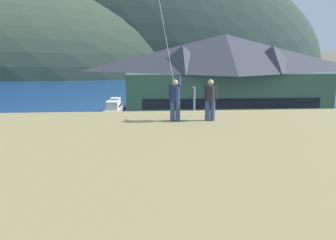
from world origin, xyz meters
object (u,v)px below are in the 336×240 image
object	(u,v)px
parked_car_front_row_end	(99,165)
parked_car_back_row_right	(313,189)
moored_boat_outer_mooring	(160,108)
person_kite_flyer	(175,99)
person_companion	(210,99)
parked_car_front_row_red	(215,166)
parked_car_mid_row_near	(307,163)
parking_light_pole	(194,118)
moored_boat_wharfside	(116,107)
parked_car_front_row_silver	(93,202)
parked_car_back_row_left	(227,189)
moored_boat_inner_slip	(113,111)
harbor_lodge	(224,79)
wharf_dock	(138,109)

from	to	relation	value
parked_car_front_row_end	parked_car_back_row_right	bearing A→B (deg)	-20.86
moored_boat_outer_mooring	person_kite_flyer	size ratio (longest dim) A/B	3.53
person_companion	parked_car_back_row_right	bearing A→B (deg)	40.38
parked_car_front_row_red	parked_car_mid_row_near	world-z (taller)	same
person_kite_flyer	person_companion	bearing A→B (deg)	-0.40
parked_car_front_row_end	parking_light_pole	distance (m)	9.49
moored_boat_wharfside	parking_light_pole	bearing A→B (deg)	-69.66
parked_car_back_row_right	parked_car_front_row_red	xyz separation A→B (m)	(-5.62, 4.90, 0.00)
parked_car_back_row_right	parked_car_mid_row_near	world-z (taller)	same
parked_car_front_row_silver	person_companion	bearing A→B (deg)	-45.48
parked_car_back_row_left	parked_car_mid_row_near	xyz separation A→B (m)	(7.51, 4.69, 0.00)
parked_car_front_row_red	parked_car_back_row_right	bearing A→B (deg)	-41.09
moored_boat_inner_slip	parked_car_front_row_red	size ratio (longest dim) A/B	1.71
parked_car_front_row_red	parked_car_mid_row_near	distance (m)	7.44
moored_boat_wharfside	parked_car_front_row_red	bearing A→B (deg)	-71.01
parked_car_back_row_right	person_companion	distance (m)	13.16
moored_boat_wharfside	person_kite_flyer	size ratio (longest dim) A/B	3.27
parked_car_front_row_red	parked_car_front_row_silver	distance (m)	10.53
harbor_lodge	moored_boat_wharfside	size ratio (longest dim) A/B	4.04
wharf_dock	moored_boat_inner_slip	xyz separation A→B (m)	(-3.49, -2.72, 0.37)
parked_car_front_row_silver	parked_car_back_row_left	bearing A→B (deg)	9.20
parked_car_front_row_silver	parked_car_mid_row_near	distance (m)	17.20
moored_boat_outer_mooring	parked_car_back_row_right	distance (m)	33.02
parked_car_back_row_right	parked_car_front_row_silver	world-z (taller)	same
wharf_dock	parked_car_front_row_silver	distance (m)	34.05
parked_car_back_row_right	parked_car_front_row_end	distance (m)	15.75
harbor_lodge	parked_car_front_row_end	size ratio (longest dim) A/B	5.83
harbor_lodge	parked_car_mid_row_near	bearing A→B (deg)	-78.79
parked_car_back_row_left	parked_car_mid_row_near	size ratio (longest dim) A/B	0.99
parked_car_front_row_red	parked_car_front_row_silver	xyz separation A→B (m)	(-8.65, -6.00, 0.00)
harbor_lodge	moored_boat_inner_slip	distance (m)	17.40
person_companion	parked_car_mid_row_near	bearing A→B (deg)	49.92
wharf_dock	parked_car_back_row_right	distance (m)	35.02
wharf_dock	parked_car_back_row_right	xyz separation A→B (m)	(12.06, -32.87, 0.71)
wharf_dock	parked_car_front_row_red	distance (m)	28.71
wharf_dock	person_kite_flyer	xyz separation A→B (m)	(2.23, -39.97, 7.99)
wharf_dock	parked_car_front_row_silver	size ratio (longest dim) A/B	2.60
moored_boat_inner_slip	parked_car_front_row_red	bearing A→B (deg)	-68.53
moored_boat_inner_slip	parked_car_mid_row_near	size ratio (longest dim) A/B	1.70
parked_car_back_row_left	parking_light_pole	distance (m)	9.93
parking_light_pole	moored_boat_inner_slip	bearing A→B (deg)	113.53
parked_car_mid_row_near	moored_boat_inner_slip	bearing A→B (deg)	124.60
parked_car_front_row_end	parking_light_pole	bearing A→B (deg)	27.30
wharf_dock	person_companion	xyz separation A→B (m)	(3.70, -39.98, 7.97)
moored_boat_wharfside	parked_car_back_row_left	size ratio (longest dim) A/B	1.44
parked_car_back_row_right	person_companion	world-z (taller)	person_companion
parked_car_mid_row_near	person_companion	distance (m)	17.39
parked_car_back_row_right	harbor_lodge	bearing A→B (deg)	93.86
parked_car_back_row_left	wharf_dock	bearing A→B (deg)	101.05
harbor_lodge	parked_car_front_row_silver	size ratio (longest dim) A/B	5.68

